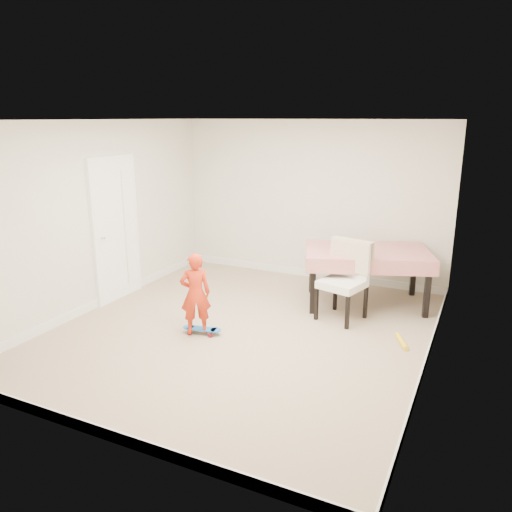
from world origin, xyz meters
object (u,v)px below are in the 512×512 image
at_px(dining_chair, 342,281).
at_px(skateboard, 202,331).
at_px(dining_table, 366,277).
at_px(child, 195,296).

bearing_deg(dining_chair, skateboard, -124.60).
relative_size(dining_table, child, 1.68).
distance_m(dining_table, skateboard, 2.52).
bearing_deg(dining_table, dining_chair, -122.39).
bearing_deg(child, skateboard, -161.65).
height_order(dining_chair, skateboard, dining_chair).
height_order(dining_chair, child, dining_chair).
relative_size(dining_chair, child, 1.04).
xyz_separation_m(dining_chair, child, (-1.48, -1.28, -0.02)).
distance_m(dining_table, child, 2.57).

